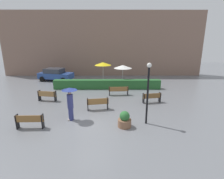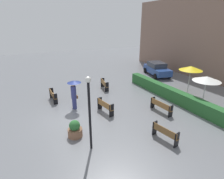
{
  "view_description": "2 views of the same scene",
  "coord_description": "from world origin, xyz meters",
  "px_view_note": "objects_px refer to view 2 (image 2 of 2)",
  "views": [
    {
      "loc": [
        1.22,
        -9.99,
        5.14
      ],
      "look_at": [
        1.29,
        4.27,
        1.08
      ],
      "focal_mm": 28.66,
      "sensor_mm": 36.0,
      "label": 1
    },
    {
      "loc": [
        10.69,
        -2.26,
        6.04
      ],
      "look_at": [
        -1.3,
        3.84,
        1.04
      ],
      "focal_mm": 29.02,
      "sensor_mm": 36.0,
      "label": 2
    }
  ],
  "objects_px": {
    "bench_far_right": "(165,133)",
    "patio_umbrella_yellow": "(191,68)",
    "bench_far_left": "(104,84)",
    "patio_umbrella_white": "(207,79)",
    "planter_pot": "(75,130)",
    "pedestrian_with_umbrella": "(74,91)",
    "parked_car": "(157,69)",
    "bench_back_row": "(161,106)",
    "bench_mid_center": "(105,106)",
    "bench_near_left": "(53,95)",
    "lamp_post": "(89,107)"
  },
  "relations": [
    {
      "from": "bench_near_left",
      "to": "patio_umbrella_yellow",
      "type": "height_order",
      "value": "patio_umbrella_yellow"
    },
    {
      "from": "bench_far_left",
      "to": "planter_pot",
      "type": "bearing_deg",
      "value": -36.73
    },
    {
      "from": "bench_back_row",
      "to": "patio_umbrella_white",
      "type": "xyz_separation_m",
      "value": [
        0.6,
        3.62,
        1.66
      ]
    },
    {
      "from": "patio_umbrella_white",
      "to": "bench_back_row",
      "type": "bearing_deg",
      "value": -99.4
    },
    {
      "from": "bench_far_left",
      "to": "pedestrian_with_umbrella",
      "type": "bearing_deg",
      "value": -52.49
    },
    {
      "from": "bench_near_left",
      "to": "parked_car",
      "type": "bearing_deg",
      "value": 99.96
    },
    {
      "from": "pedestrian_with_umbrella",
      "to": "lamp_post",
      "type": "xyz_separation_m",
      "value": [
        4.83,
        -0.57,
        0.94
      ]
    },
    {
      "from": "patio_umbrella_yellow",
      "to": "patio_umbrella_white",
      "type": "distance_m",
      "value": 2.42
    },
    {
      "from": "pedestrian_with_umbrella",
      "to": "patio_umbrella_white",
      "type": "bearing_deg",
      "value": 66.15
    },
    {
      "from": "bench_far_left",
      "to": "pedestrian_with_umbrella",
      "type": "xyz_separation_m",
      "value": [
        2.82,
        -3.68,
        0.89
      ]
    },
    {
      "from": "bench_near_left",
      "to": "patio_umbrella_white",
      "type": "bearing_deg",
      "value": 58.89
    },
    {
      "from": "patio_umbrella_yellow",
      "to": "parked_car",
      "type": "height_order",
      "value": "patio_umbrella_yellow"
    },
    {
      "from": "bench_near_left",
      "to": "planter_pot",
      "type": "relative_size",
      "value": 1.62
    },
    {
      "from": "bench_far_right",
      "to": "bench_near_left",
      "type": "distance_m",
      "value": 9.29
    },
    {
      "from": "bench_far_right",
      "to": "patio_umbrella_yellow",
      "type": "relative_size",
      "value": 0.62
    },
    {
      "from": "bench_far_right",
      "to": "lamp_post",
      "type": "relative_size",
      "value": 0.41
    },
    {
      "from": "bench_far_left",
      "to": "patio_umbrella_white",
      "type": "bearing_deg",
      "value": 37.67
    },
    {
      "from": "parked_car",
      "to": "bench_mid_center",
      "type": "bearing_deg",
      "value": -58.18
    },
    {
      "from": "bench_back_row",
      "to": "bench_near_left",
      "type": "xyz_separation_m",
      "value": [
        -5.5,
        -6.48,
        0.03
      ]
    },
    {
      "from": "bench_far_left",
      "to": "bench_mid_center",
      "type": "height_order",
      "value": "bench_mid_center"
    },
    {
      "from": "pedestrian_with_umbrella",
      "to": "bench_far_left",
      "type": "bearing_deg",
      "value": 127.51
    },
    {
      "from": "bench_mid_center",
      "to": "bench_far_right",
      "type": "height_order",
      "value": "bench_mid_center"
    },
    {
      "from": "bench_back_row",
      "to": "bench_far_right",
      "type": "xyz_separation_m",
      "value": [
        2.68,
        -2.07,
        -0.0
      ]
    },
    {
      "from": "planter_pot",
      "to": "parked_car",
      "type": "xyz_separation_m",
      "value": [
        -7.81,
        12.36,
        0.39
      ]
    },
    {
      "from": "bench_mid_center",
      "to": "parked_car",
      "type": "distance_m",
      "value": 11.39
    },
    {
      "from": "bench_mid_center",
      "to": "pedestrian_with_umbrella",
      "type": "relative_size",
      "value": 0.75
    },
    {
      "from": "bench_near_left",
      "to": "patio_umbrella_white",
      "type": "height_order",
      "value": "patio_umbrella_white"
    },
    {
      "from": "lamp_post",
      "to": "patio_umbrella_yellow",
      "type": "relative_size",
      "value": 1.5
    },
    {
      "from": "bench_mid_center",
      "to": "lamp_post",
      "type": "distance_m",
      "value": 4.31
    },
    {
      "from": "bench_far_left",
      "to": "bench_near_left",
      "type": "xyz_separation_m",
      "value": [
        0.66,
        -4.89,
        0.0
      ]
    },
    {
      "from": "bench_mid_center",
      "to": "bench_near_left",
      "type": "height_order",
      "value": "bench_mid_center"
    },
    {
      "from": "pedestrian_with_umbrella",
      "to": "patio_umbrella_yellow",
      "type": "bearing_deg",
      "value": 80.17
    },
    {
      "from": "patio_umbrella_white",
      "to": "parked_car",
      "type": "relative_size",
      "value": 0.52
    },
    {
      "from": "bench_back_row",
      "to": "parked_car",
      "type": "height_order",
      "value": "parked_car"
    },
    {
      "from": "bench_near_left",
      "to": "planter_pot",
      "type": "height_order",
      "value": "planter_pot"
    },
    {
      "from": "lamp_post",
      "to": "patio_umbrella_white",
      "type": "distance_m",
      "value": 9.5
    },
    {
      "from": "bench_back_row",
      "to": "lamp_post",
      "type": "relative_size",
      "value": 0.49
    },
    {
      "from": "planter_pot",
      "to": "parked_car",
      "type": "bearing_deg",
      "value": 122.29
    },
    {
      "from": "pedestrian_with_umbrella",
      "to": "planter_pot",
      "type": "height_order",
      "value": "pedestrian_with_umbrella"
    },
    {
      "from": "bench_back_row",
      "to": "parked_car",
      "type": "xyz_separation_m",
      "value": [
        -7.7,
        6.09,
        0.32
      ]
    },
    {
      "from": "patio_umbrella_yellow",
      "to": "patio_umbrella_white",
      "type": "height_order",
      "value": "patio_umbrella_yellow"
    },
    {
      "from": "lamp_post",
      "to": "bench_back_row",
      "type": "bearing_deg",
      "value": 104.38
    },
    {
      "from": "bench_far_left",
      "to": "bench_far_right",
      "type": "distance_m",
      "value": 8.84
    },
    {
      "from": "bench_far_right",
      "to": "parked_car",
      "type": "bearing_deg",
      "value": 141.83
    },
    {
      "from": "bench_far_left",
      "to": "pedestrian_with_umbrella",
      "type": "height_order",
      "value": "pedestrian_with_umbrella"
    },
    {
      "from": "bench_mid_center",
      "to": "pedestrian_with_umbrella",
      "type": "xyz_separation_m",
      "value": [
        -1.63,
        -1.69,
        0.87
      ]
    },
    {
      "from": "bench_far_left",
      "to": "bench_near_left",
      "type": "height_order",
      "value": "bench_far_left"
    },
    {
      "from": "pedestrian_with_umbrella",
      "to": "planter_pot",
      "type": "xyz_separation_m",
      "value": [
        3.44,
        -0.99,
        -0.98
      ]
    },
    {
      "from": "planter_pot",
      "to": "patio_umbrella_white",
      "type": "xyz_separation_m",
      "value": [
        0.49,
        9.89,
        1.73
      ]
    },
    {
      "from": "bench_back_row",
      "to": "planter_pot",
      "type": "height_order",
      "value": "planter_pot"
    }
  ]
}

